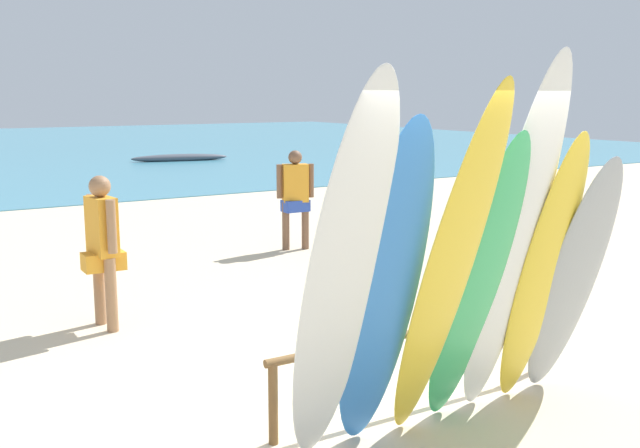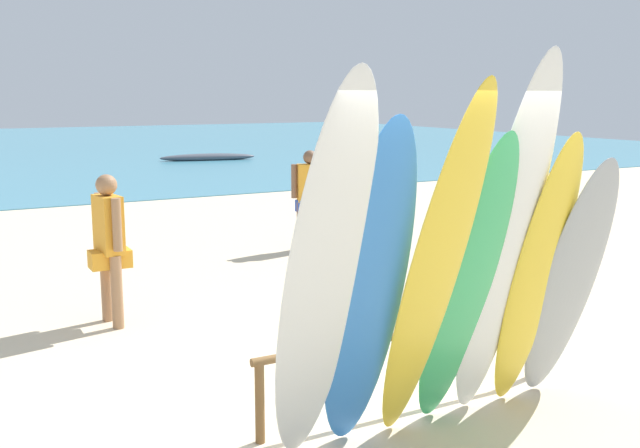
# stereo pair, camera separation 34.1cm
# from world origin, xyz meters

# --- Properties ---
(ground) EXTENTS (60.00, 60.00, 0.00)m
(ground) POSITION_xyz_m (0.00, 14.00, 0.00)
(ground) COLOR beige
(surfboard_rack) EXTENTS (2.75, 0.07, 0.64)m
(surfboard_rack) POSITION_xyz_m (0.00, 0.00, 0.50)
(surfboard_rack) COLOR brown
(surfboard_rack) RESTS_ON ground
(surfboard_white_0) EXTENTS (0.63, 0.89, 2.66)m
(surfboard_white_0) POSITION_xyz_m (-1.13, -0.63, 1.33)
(surfboard_white_0) COLOR white
(surfboard_white_0) RESTS_ON ground
(surfboard_blue_1) EXTENTS (0.59, 0.79, 2.37)m
(surfboard_blue_1) POSITION_xyz_m (-0.77, -0.57, 1.19)
(surfboard_blue_1) COLOR #337AD1
(surfboard_blue_1) RESTS_ON ground
(surfboard_yellow_2) EXTENTS (0.56, 1.00, 2.60)m
(surfboard_yellow_2) POSITION_xyz_m (-0.33, -0.70, 1.30)
(surfboard_yellow_2) COLOR yellow
(surfboard_yellow_2) RESTS_ON ground
(surfboard_green_3) EXTENTS (0.63, 0.83, 2.25)m
(surfboard_green_3) POSITION_xyz_m (0.06, -0.56, 1.13)
(surfboard_green_3) COLOR #38B266
(surfboard_green_3) RESTS_ON ground
(surfboard_white_4) EXTENTS (0.53, 0.84, 2.80)m
(surfboard_white_4) POSITION_xyz_m (0.39, -0.59, 1.40)
(surfboard_white_4) COLOR white
(surfboard_white_4) RESTS_ON ground
(surfboard_yellow_5) EXTENTS (0.48, 0.72, 2.23)m
(surfboard_yellow_5) POSITION_xyz_m (0.76, -0.54, 1.12)
(surfboard_yellow_5) COLOR yellow
(surfboard_yellow_5) RESTS_ON ground
(surfboard_grey_6) EXTENTS (0.60, 0.82, 2.04)m
(surfboard_grey_6) POSITION_xyz_m (1.11, -0.55, 1.02)
(surfboard_grey_6) COLOR #999EA3
(surfboard_grey_6) RESTS_ON ground
(beachgoer_by_water) EXTENTS (0.58, 0.32, 1.60)m
(beachgoer_by_water) POSITION_xyz_m (2.13, 5.79, 0.92)
(beachgoer_by_water) COLOR brown
(beachgoer_by_water) RESTS_ON ground
(beachgoer_midbeach) EXTENTS (0.43, 0.62, 1.64)m
(beachgoer_midbeach) POSITION_xyz_m (-1.60, 3.31, 0.95)
(beachgoer_midbeach) COLOR #9E704C
(beachgoer_midbeach) RESTS_ON ground
(beach_chair_red) EXTENTS (0.61, 0.72, 0.84)m
(beach_chair_red) POSITION_xyz_m (3.32, 2.01, 0.43)
(beach_chair_red) COLOR #B7B7BC
(beach_chair_red) RESTS_ON ground
(distant_boat) EXTENTS (3.57, 1.20, 0.28)m
(distant_boat) POSITION_xyz_m (6.16, 21.67, 0.13)
(distant_boat) COLOR #4C515B
(distant_boat) RESTS_ON ground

